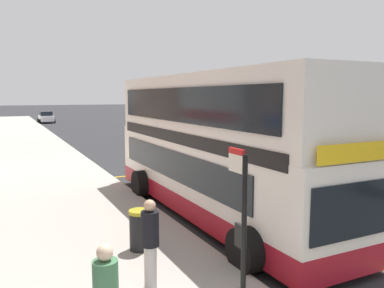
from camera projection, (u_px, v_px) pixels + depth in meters
The scene contains 9 objects.
ground_plane at pixel (100, 135), 37.04m from camera, with size 260.00×260.00×0.00m, color #28282B.
pavement_near at pixel (21, 138), 33.95m from camera, with size 6.00×76.00×0.14m, color #A39E93.
double_decker_bus at pixel (214, 150), 12.08m from camera, with size 3.28×10.94×4.40m.
bus_bay_markings at pixel (210, 213), 12.43m from camera, with size 2.99×13.58×0.01m.
bus_stop_sign at pixel (242, 218), 6.34m from camera, with size 0.09×0.51×2.76m.
parked_car_white_across at pixel (46, 117), 53.51m from camera, with size 2.09×4.20×1.62m.
parked_car_maroon_behind at pixel (148, 131), 32.30m from camera, with size 2.09×4.20×1.62m.
pedestrian_further_back at pixel (150, 240), 7.18m from camera, with size 0.34×0.34×1.72m.
litter_bin at pixel (140, 230), 9.06m from camera, with size 0.51×0.51×0.96m.
Camera 1 is at (-8.38, -4.98, 3.77)m, focal length 35.93 mm.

